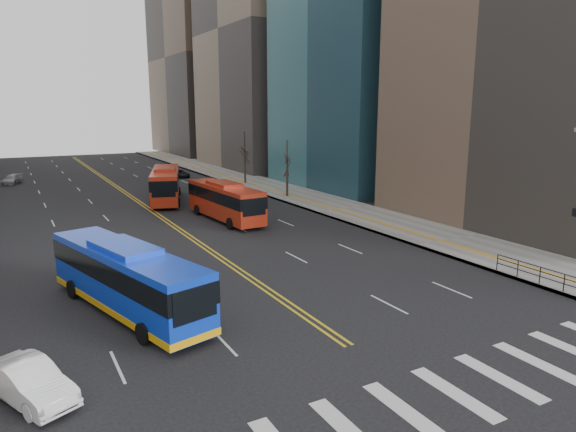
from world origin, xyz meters
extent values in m
plane|color=black|center=(0.00, 0.00, 0.00)|extent=(220.00, 220.00, 0.00)
cube|color=gray|center=(17.50, 45.00, 0.07)|extent=(7.00, 130.00, 0.15)
cube|color=silver|center=(-3.55, 0.00, 0.01)|extent=(0.70, 4.00, 0.01)
cube|color=silver|center=(-1.18, 0.00, 0.01)|extent=(0.70, 4.00, 0.01)
cube|color=silver|center=(1.18, 0.00, 0.01)|extent=(0.70, 4.00, 0.01)
cube|color=silver|center=(3.55, 0.00, 0.01)|extent=(0.70, 4.00, 0.01)
cube|color=silver|center=(5.91, 0.00, 0.01)|extent=(0.70, 4.00, 0.01)
cube|color=silver|center=(8.27, 0.00, 0.01)|extent=(0.70, 4.00, 0.01)
cube|color=gold|center=(-0.20, 55.00, 0.01)|extent=(0.15, 100.00, 0.01)
cube|color=gold|center=(0.20, 55.00, 0.01)|extent=(0.15, 100.00, 0.01)
cube|color=#84705B|center=(30.00, 71.00, 23.00)|extent=(20.00, 26.00, 46.00)
cube|color=brown|center=(29.00, 103.00, 21.00)|extent=(18.00, 30.00, 42.00)
cube|color=black|center=(14.30, 6.00, 1.15)|extent=(0.04, 6.00, 0.04)
cylinder|color=black|center=(14.30, 4.50, 0.65)|extent=(0.06, 0.06, 1.00)
cylinder|color=black|center=(14.30, 6.00, 0.65)|extent=(0.06, 0.06, 1.00)
cylinder|color=black|center=(14.30, 7.50, 0.65)|extent=(0.06, 0.06, 1.00)
cylinder|color=black|center=(14.30, 9.00, 0.65)|extent=(0.06, 0.06, 1.00)
cylinder|color=black|center=(16.00, 40.00, 1.75)|extent=(0.28, 0.28, 3.50)
cylinder|color=black|center=(16.00, 52.00, 1.88)|extent=(0.28, 0.28, 3.75)
cube|color=#0E37D4|center=(-7.67, 13.66, 1.81)|extent=(5.71, 12.53, 2.93)
cube|color=black|center=(-7.67, 13.66, 2.38)|extent=(5.77, 12.56, 1.05)
cube|color=#0E37D4|center=(-7.67, 13.66, 3.38)|extent=(3.11, 4.69, 0.40)
cube|color=#F2A90C|center=(-7.67, 13.66, 0.55)|extent=(5.77, 12.56, 0.35)
cylinder|color=black|center=(-7.86, 9.53, 0.50)|extent=(0.55, 1.04, 1.00)
cylinder|color=black|center=(-5.39, 10.20, 0.50)|extent=(0.55, 1.04, 1.00)
cylinder|color=black|center=(-9.94, 17.11, 0.50)|extent=(0.55, 1.04, 1.00)
cylinder|color=black|center=(-7.47, 17.79, 0.50)|extent=(0.55, 1.04, 1.00)
cube|color=#AF2812|center=(4.93, 31.75, 1.80)|extent=(3.30, 11.34, 2.91)
cube|color=black|center=(4.93, 31.75, 2.37)|extent=(3.37, 11.36, 1.04)
cube|color=#AF2812|center=(4.93, 31.75, 3.36)|extent=(2.30, 4.05, 0.40)
cylinder|color=black|center=(3.91, 28.09, 0.50)|extent=(0.37, 1.02, 1.00)
cylinder|color=black|center=(6.45, 28.26, 0.50)|extent=(0.37, 1.02, 1.00)
cylinder|color=black|center=(3.42, 35.23, 0.50)|extent=(0.37, 1.02, 1.00)
cylinder|color=black|center=(5.95, 35.41, 0.50)|extent=(0.37, 1.02, 1.00)
cube|color=#AF2812|center=(2.83, 44.07, 1.94)|extent=(6.28, 12.38, 3.18)
cube|color=black|center=(2.83, 44.07, 2.54)|extent=(6.34, 12.42, 1.13)
cube|color=#AF2812|center=(2.83, 44.07, 3.63)|extent=(3.38, 4.71, 0.40)
cylinder|color=black|center=(0.35, 40.79, 0.50)|extent=(0.59, 1.04, 1.00)
cylinder|color=black|center=(2.97, 39.96, 0.50)|extent=(0.59, 1.04, 1.00)
cylinder|color=black|center=(2.68, 48.18, 0.50)|extent=(0.59, 1.04, 1.00)
cylinder|color=black|center=(5.31, 47.35, 0.50)|extent=(0.59, 1.04, 1.00)
imported|color=white|center=(-12.50, 7.00, 0.72)|extent=(3.22, 4.60, 1.44)
imported|color=black|center=(6.00, 30.06, 0.70)|extent=(2.99, 4.41, 1.39)
imported|color=#939498|center=(-12.07, 67.25, 0.62)|extent=(3.20, 4.62, 1.24)
imported|color=black|center=(10.30, 63.03, 0.55)|extent=(2.18, 4.09, 1.10)
camera|label=1|loc=(-12.39, -12.00, 10.27)|focal=32.00mm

